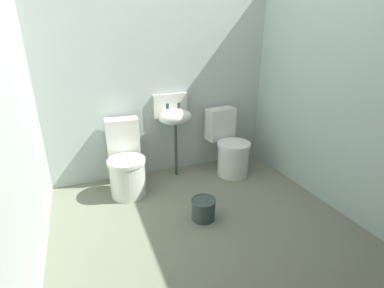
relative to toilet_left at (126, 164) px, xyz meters
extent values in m
cube|color=slate|center=(0.54, -0.91, -0.36)|extent=(3.08, 2.92, 0.08)
cube|color=#A8B6AE|center=(0.54, 0.40, 0.80)|extent=(3.08, 0.10, 2.24)
cube|color=#AEB9B1|center=(-0.85, -0.81, 0.80)|extent=(0.10, 2.72, 2.24)
cube|color=#A0B9AE|center=(1.93, -0.81, 0.80)|extent=(0.10, 2.72, 2.24)
cylinder|color=silver|center=(-0.01, -0.09, -0.13)|extent=(0.41, 0.41, 0.38)
cylinder|color=silver|center=(-0.01, -0.09, 0.08)|extent=(0.43, 0.43, 0.04)
cube|color=silver|center=(0.02, 0.21, 0.26)|extent=(0.37, 0.21, 0.40)
cylinder|color=silver|center=(1.29, -0.09, -0.13)|extent=(0.43, 0.43, 0.38)
cylinder|color=silver|center=(1.29, -0.09, 0.08)|extent=(0.45, 0.45, 0.04)
cube|color=silver|center=(1.25, 0.21, 0.26)|extent=(0.38, 0.23, 0.40)
cylinder|color=#31403E|center=(0.63, 0.16, 0.01)|extent=(0.04, 0.04, 0.66)
ellipsoid|color=silver|center=(0.63, 0.16, 0.43)|extent=(0.40, 0.32, 0.18)
cube|color=silver|center=(0.63, 0.33, 0.53)|extent=(0.42, 0.04, 0.28)
cylinder|color=#31403E|center=(0.56, 0.22, 0.55)|extent=(0.04, 0.04, 0.06)
cylinder|color=#31403E|center=(0.70, 0.22, 0.55)|extent=(0.04, 0.04, 0.06)
cylinder|color=#31403E|center=(0.57, -0.80, -0.22)|extent=(0.22, 0.22, 0.20)
torus|color=#354740|center=(0.57, -0.80, -0.12)|extent=(0.24, 0.24, 0.02)
camera|label=1|loc=(-0.39, -2.91, 1.36)|focal=27.00mm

